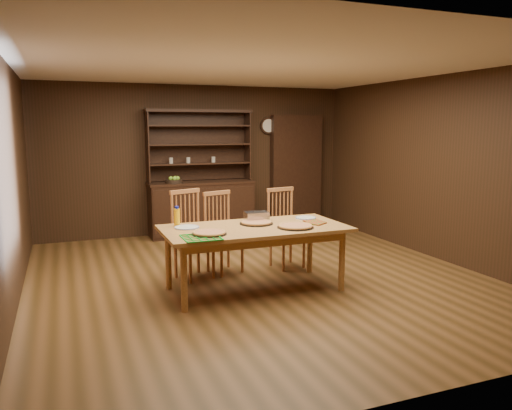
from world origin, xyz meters
name	(u,v)px	position (x,y,z in m)	size (l,w,h in m)	color
floor	(259,278)	(0.00, 0.00, 0.00)	(6.00, 6.00, 0.00)	brown
room_shell	(259,152)	(0.00, 0.00, 1.58)	(6.00, 6.00, 6.00)	white
china_hutch	(201,201)	(0.00, 2.75, 0.60)	(1.84, 0.52, 2.17)	black
doorway	(296,171)	(1.90, 2.90, 1.05)	(1.00, 0.18, 2.10)	black
wall_clock	(268,126)	(1.35, 2.96, 1.90)	(0.30, 0.05, 0.30)	black
dining_table	(255,233)	(-0.22, -0.39, 0.68)	(2.10, 1.05, 0.75)	#C68D44
chair_left	(190,231)	(-0.78, 0.39, 0.59)	(0.58, 0.56, 1.11)	#C57443
chair_center	(221,229)	(-0.34, 0.49, 0.56)	(0.54, 0.52, 1.05)	#C57443
chair_right	(284,225)	(0.53, 0.42, 0.57)	(0.50, 0.48, 1.07)	#C57443
pizza_left	(209,233)	(-0.82, -0.61, 0.77)	(0.37, 0.37, 0.04)	black
pizza_right	(295,226)	(0.20, -0.62, 0.77)	(0.41, 0.41, 0.04)	black
pizza_center	(256,223)	(-0.14, -0.25, 0.77)	(0.39, 0.39, 0.04)	black
cooling_rack	(201,237)	(-0.94, -0.74, 0.76)	(0.37, 0.37, 0.02)	#0DAE27
plate_left	(187,227)	(-0.96, -0.19, 0.76)	(0.28, 0.28, 0.02)	white
plate_right	(306,218)	(0.57, -0.14, 0.76)	(0.26, 0.26, 0.02)	white
foil_dish	(256,216)	(-0.07, -0.07, 0.81)	(0.28, 0.20, 0.11)	silver
juice_bottle	(177,217)	(-1.03, -0.02, 0.86)	(0.07, 0.07, 0.23)	#FFAF0D
pot_holder_a	(315,223)	(0.52, -0.49, 0.76)	(0.20, 0.20, 0.02)	#B61415
pot_holder_b	(314,222)	(0.55, -0.41, 0.76)	(0.20, 0.20, 0.02)	#B61415
fruit_bowl	(174,181)	(-0.48, 2.69, 0.98)	(0.29, 0.29, 0.12)	black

